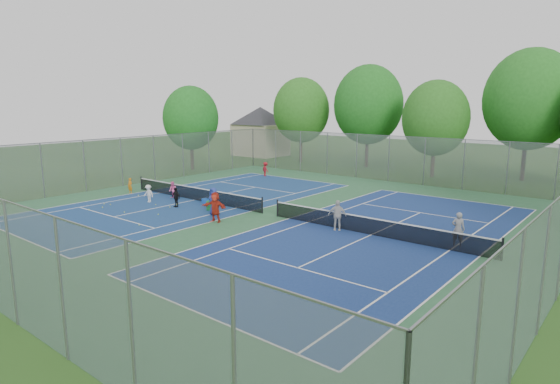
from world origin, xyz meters
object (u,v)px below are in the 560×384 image
Objects in this scene: net_left at (195,194)px; ball_crate at (205,201)px; net_right at (372,227)px; instructor at (458,229)px; ball_hopper at (209,206)px.

net_left is 1.34m from ball_crate.
instructor is at bearing 13.21° from net_right.
ball_hopper is (-10.84, -1.48, -0.15)m from net_right.
net_right is 20.88× the size of ball_hopper.
instructor is (18.13, 0.97, 0.39)m from net_left.
ball_hopper is (1.86, -1.30, 0.15)m from ball_crate.
instructor is (4.13, 0.97, 0.39)m from net_right.
instructor is at bearing 3.06° from net_left.
net_left is 3.49m from ball_hopper.
ball_crate is 0.60× the size of ball_hopper.
ball_hopper is at bearing -172.22° from net_right.
net_left reaches higher than ball_hopper.
net_left is 14.00m from net_right.
ball_crate is (1.30, -0.18, -0.30)m from net_left.
ball_crate is at bearing -179.21° from net_right.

